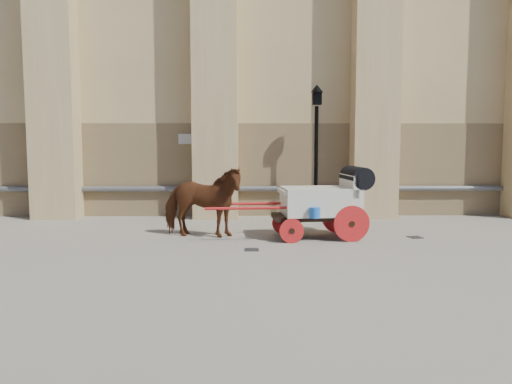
{
  "coord_description": "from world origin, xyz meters",
  "views": [
    {
      "loc": [
        -0.0,
        -12.14,
        2.35
      ],
      "look_at": [
        0.21,
        0.22,
        1.15
      ],
      "focal_mm": 35.0,
      "sensor_mm": 36.0,
      "label": 1
    }
  ],
  "objects": [
    {
      "name": "carriage",
      "position": [
        1.95,
        0.17,
        0.96
      ],
      "size": [
        4.15,
        1.56,
        1.78
      ],
      "rotation": [
        0.0,
        0.0,
        0.09
      ],
      "color": "black",
      "rests_on": "ground"
    },
    {
      "name": "ground",
      "position": [
        0.0,
        0.0,
        0.0
      ],
      "size": [
        90.0,
        90.0,
        0.0
      ],
      "primitive_type": "plane",
      "color": "slate",
      "rests_on": "ground"
    },
    {
      "name": "street_lamp",
      "position": [
        2.11,
        3.12,
        2.21
      ],
      "size": [
        0.39,
        0.39,
        4.13
      ],
      "color": "black",
      "rests_on": "ground"
    },
    {
      "name": "drain_grate_near",
      "position": [
        0.09,
        -1.27,
        0.01
      ],
      "size": [
        0.33,
        0.33,
        0.01
      ],
      "primitive_type": "cube",
      "rotation": [
        0.0,
        0.0,
        -0.02
      ],
      "color": "black",
      "rests_on": "ground"
    },
    {
      "name": "horse",
      "position": [
        -1.14,
        0.29,
        0.89
      ],
      "size": [
        2.26,
        1.35,
        1.78
      ],
      "primitive_type": "imported",
      "rotation": [
        0.0,
        0.0,
        1.38
      ],
      "color": "#632912",
      "rests_on": "ground"
    },
    {
      "name": "drain_grate_far",
      "position": [
        4.21,
        0.13,
        0.01
      ],
      "size": [
        0.38,
        0.38,
        0.01
      ],
      "primitive_type": "cube",
      "rotation": [
        0.0,
        0.0,
        0.23
      ],
      "color": "black",
      "rests_on": "ground"
    }
  ]
}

